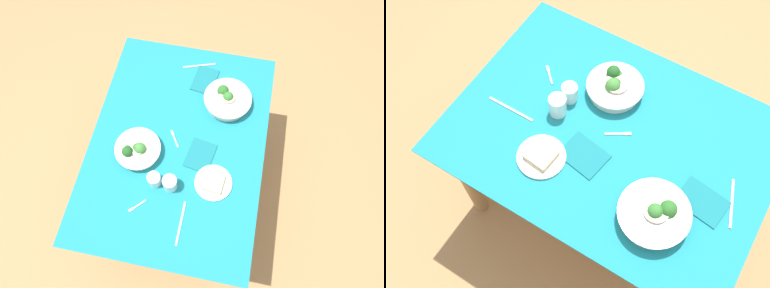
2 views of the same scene
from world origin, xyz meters
The scene contains 13 objects.
ground_plane centered at (0.00, 0.00, 0.00)m, with size 6.00×6.00×0.00m, color #9E7547.
dining_table centered at (0.00, 0.00, 0.60)m, with size 1.30×0.94×0.72m.
broccoli_bowl_far centered at (-0.30, 0.22, 0.75)m, with size 0.27×0.27×0.10m.
broccoli_bowl_near centered at (0.10, -0.19, 0.75)m, with size 0.24×0.24×0.10m.
bread_side_plate centered at (0.19, 0.23, 0.73)m, with size 0.19×0.19×0.04m.
water_glass_center centered at (0.25, 0.02, 0.76)m, with size 0.07×0.07×0.10m, color silver.
water_glass_side centered at (0.24, -0.07, 0.76)m, with size 0.07×0.07×0.08m, color silver.
fork_by_far_bowl centered at (-0.02, -0.02, 0.72)m, with size 0.10×0.07×0.00m.
fork_by_near_bowl centered at (0.38, -0.13, 0.72)m, with size 0.08×0.08×0.00m.
table_knife_left centered at (0.42, 0.11, 0.72)m, with size 0.22×0.01×0.00m, color #B7B7BC.
table_knife_right centered at (-0.52, 0.02, 0.72)m, with size 0.20×0.01×0.00m, color #B7B7BC.
napkin_folded_upper centered at (0.05, 0.13, 0.72)m, with size 0.17×0.14×0.01m, color #156870.
napkin_folded_lower centered at (-0.43, 0.07, 0.72)m, with size 0.18×0.13×0.01m, color #156870.
Camera 1 is at (0.69, 0.22, 2.34)m, focal length 30.61 mm.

